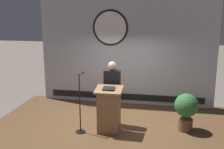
{
  "coord_description": "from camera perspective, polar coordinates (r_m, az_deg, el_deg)",
  "views": [
    {
      "loc": [
        1.14,
        -6.51,
        3.24
      ],
      "look_at": [
        -0.1,
        0.02,
        1.65
      ],
      "focal_mm": 44.18,
      "sensor_mm": 36.0,
      "label": 1
    }
  ],
  "objects": [
    {
      "name": "potted_plant",
      "position": [
        7.02,
        15.1,
        -6.82
      ],
      "size": [
        0.58,
        0.58,
        0.94
      ],
      "color": "brown",
      "rests_on": "stage_platform"
    },
    {
      "name": "ground_plane",
      "position": [
        7.36,
        0.71,
        -12.7
      ],
      "size": [
        40.0,
        40.0,
        0.0
      ],
      "primitive_type": "plane",
      "color": "#6B6056"
    },
    {
      "name": "stage_platform",
      "position": [
        7.29,
        0.71,
        -11.64
      ],
      "size": [
        6.4,
        4.0,
        0.3
      ],
      "primitive_type": "cube",
      "color": "brown",
      "rests_on": "ground"
    },
    {
      "name": "podium",
      "position": [
        6.69,
        -0.64,
        -7.38
      ],
      "size": [
        0.64,
        0.5,
        1.14
      ],
      "color": "olive",
      "rests_on": "stage_platform"
    },
    {
      "name": "banner_display",
      "position": [
        8.53,
        2.84,
        4.85
      ],
      "size": [
        5.41,
        0.12,
        3.35
      ],
      "color": "#B2B7C1",
      "rests_on": "stage_platform"
    },
    {
      "name": "speaker_person",
      "position": [
        7.05,
        0.03,
        -3.82
      ],
      "size": [
        0.4,
        0.26,
        1.67
      ],
      "color": "black",
      "rests_on": "stage_platform"
    },
    {
      "name": "microphone_stand",
      "position": [
        6.77,
        -6.51,
        -7.67
      ],
      "size": [
        0.24,
        0.48,
        1.47
      ],
      "color": "black",
      "rests_on": "stage_platform"
    }
  ]
}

